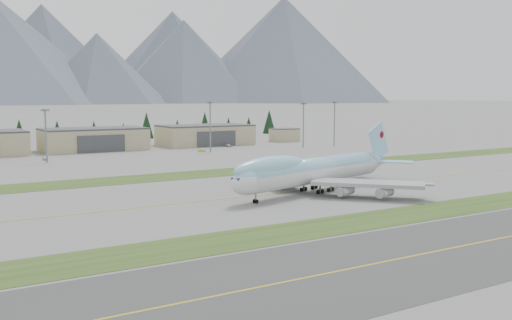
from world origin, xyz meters
TOP-DOWN VIEW (x-y plane):
  - ground at (0.00, 0.00)m, footprint 7000.00×7000.00m
  - grass_strip_near at (0.00, -38.00)m, footprint 400.00×14.00m
  - grass_strip_far at (0.00, 45.00)m, footprint 400.00×18.00m
  - asphalt_taxiway at (0.00, -62.00)m, footprint 400.00×32.00m
  - taxiway_line_main at (0.00, 0.00)m, footprint 400.00×0.40m
  - taxiway_line_near at (0.00, -62.00)m, footprint 400.00×0.40m
  - boeing_747_freighter at (1.74, -3.61)m, footprint 69.06×57.55m
  - hangar_center at (-15.00, 149.90)m, footprint 48.00×26.60m
  - hangar_right at (45.00, 149.90)m, footprint 48.00×26.60m
  - control_shed at (95.00, 148.00)m, footprint 14.00×12.00m
  - floodlight_masts at (14.85, 109.23)m, footprint 201.21×8.85m
  - service_vehicle_a at (-44.16, 116.44)m, footprint 2.00×4.10m
  - service_vehicle_b at (26.27, 115.89)m, footprint 3.89×2.91m
  - service_vehicle_c at (49.34, 132.21)m, footprint 2.20×4.84m
  - conifer_belt at (-4.36, 212.61)m, footprint 268.57×15.53m

SIDE VIEW (x-z plane):
  - ground at x=0.00m, z-range 0.00..0.00m
  - grass_strip_near at x=0.00m, z-range -0.04..0.04m
  - grass_strip_far at x=0.00m, z-range -0.04..0.04m
  - asphalt_taxiway at x=0.00m, z-range -0.02..0.02m
  - taxiway_line_main at x=0.00m, z-range -0.01..0.01m
  - taxiway_line_near at x=0.00m, z-range -0.01..0.01m
  - service_vehicle_a at x=-44.16m, z-range -0.67..0.67m
  - service_vehicle_b at x=26.27m, z-range -0.61..0.61m
  - service_vehicle_c at x=49.34m, z-range -0.69..0.69m
  - control_shed at x=95.00m, z-range 0.00..7.60m
  - hangar_center at x=-15.00m, z-range -0.01..10.79m
  - hangar_right at x=45.00m, z-range -0.01..10.79m
  - boeing_747_freighter at x=1.74m, z-range -3.10..15.08m
  - conifer_belt at x=-4.36m, z-range -1.03..15.87m
  - floodlight_masts at x=14.85m, z-range 3.88..27.34m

